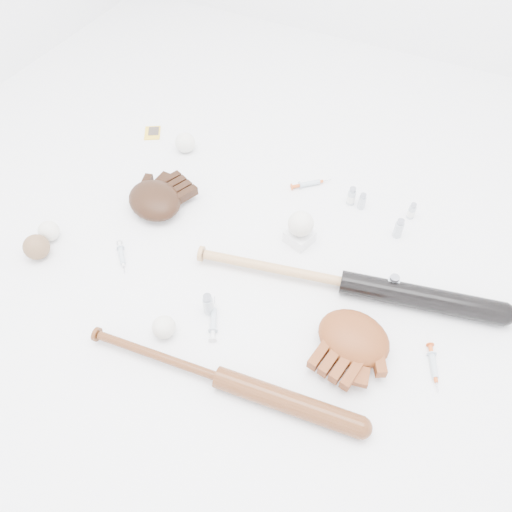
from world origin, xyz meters
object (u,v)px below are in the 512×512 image
at_px(bat_wood, 220,378).
at_px(glove_dark, 155,200).
at_px(pedestal, 300,237).
at_px(bat_dark, 344,282).

distance_m(bat_wood, glove_dark, 0.69).
xyz_separation_m(glove_dark, pedestal, (0.50, 0.08, -0.02)).
relative_size(bat_dark, bat_wood, 1.21).
bearing_deg(bat_dark, glove_dark, 165.00).
xyz_separation_m(bat_wood, pedestal, (-0.01, 0.55, -0.01)).
height_order(glove_dark, pedestal, glove_dark).
bearing_deg(bat_wood, glove_dark, 131.71).
xyz_separation_m(bat_dark, pedestal, (-0.19, 0.12, -0.01)).
distance_m(bat_dark, pedestal, 0.23).
distance_m(bat_dark, bat_wood, 0.47).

